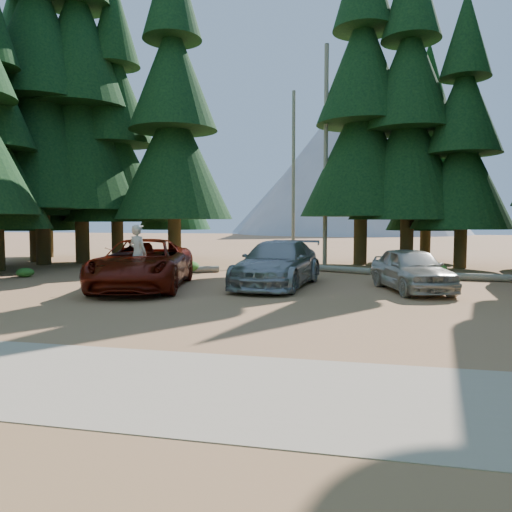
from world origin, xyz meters
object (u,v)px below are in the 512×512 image
(frisbee_player, at_px, (138,253))
(log_left, at_px, (173,270))
(red_pickup, at_px, (143,264))
(log_mid, at_px, (335,269))
(log_right, at_px, (467,277))
(silver_minivan_right, at_px, (411,269))
(silver_minivan_center, at_px, (278,264))

(frisbee_player, bearing_deg, log_left, -60.22)
(red_pickup, bearing_deg, log_left, 87.10)
(red_pickup, distance_m, log_mid, 9.71)
(red_pickup, relative_size, log_right, 1.34)
(log_left, distance_m, log_right, 12.79)
(silver_minivan_right, relative_size, log_left, 1.04)
(log_left, bearing_deg, silver_minivan_center, -60.18)
(red_pickup, bearing_deg, frisbee_player, -89.78)
(silver_minivan_right, bearing_deg, log_right, 38.93)
(silver_minivan_right, height_order, log_left, silver_minivan_right)
(silver_minivan_center, bearing_deg, log_right, 31.42)
(frisbee_player, bearing_deg, silver_minivan_center, -132.63)
(silver_minivan_right, bearing_deg, frisbee_player, 176.31)
(silver_minivan_center, xyz_separation_m, log_right, (7.25, 3.46, -0.69))
(frisbee_player, distance_m, log_left, 6.05)
(red_pickup, bearing_deg, log_mid, 35.64)
(silver_minivan_center, bearing_deg, frisbee_player, -146.01)
(log_left, xyz_separation_m, log_mid, (7.30, 2.18, -0.00))
(silver_minivan_right, xyz_separation_m, log_right, (2.50, 3.68, -0.61))
(log_mid, bearing_deg, red_pickup, -105.86)
(red_pickup, xyz_separation_m, log_left, (-0.91, 5.09, -0.74))
(silver_minivan_center, bearing_deg, red_pickup, -154.71)
(silver_minivan_center, distance_m, log_mid, 5.94)
(silver_minivan_right, bearing_deg, red_pickup, 171.66)
(frisbee_player, bearing_deg, log_right, -134.21)
(silver_minivan_right, relative_size, frisbee_player, 2.26)
(log_right, bearing_deg, silver_minivan_center, -147.85)
(log_left, relative_size, log_right, 0.90)
(log_left, relative_size, log_mid, 1.16)
(frisbee_player, relative_size, log_left, 0.46)
(log_right, bearing_deg, red_pickup, -150.18)
(log_mid, distance_m, log_right, 5.91)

